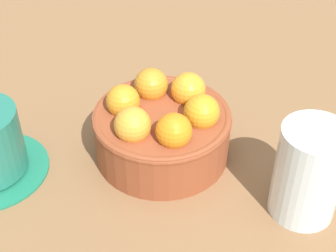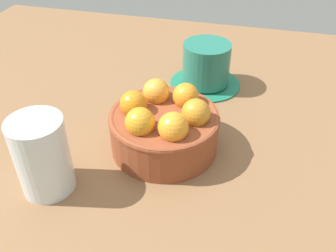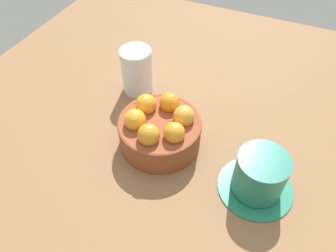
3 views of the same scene
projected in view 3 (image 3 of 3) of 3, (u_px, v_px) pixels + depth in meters
The scene contains 4 objects.
ground_plane at pixel (160, 147), 63.73cm from camera, with size 114.84×99.82×3.22cm, color brown.
terracotta_bowl at pixel (160, 129), 59.66cm from camera, with size 15.64×15.64×8.85cm.
coffee_cup at pixel (259, 176), 52.79cm from camera, with size 13.01×13.01×8.09cm.
water_glass at pixel (137, 71), 69.59cm from camera, with size 6.77×6.77×10.37cm, color silver.
Camera 3 is at (35.99, 17.70, 48.12)cm, focal length 34.11 mm.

